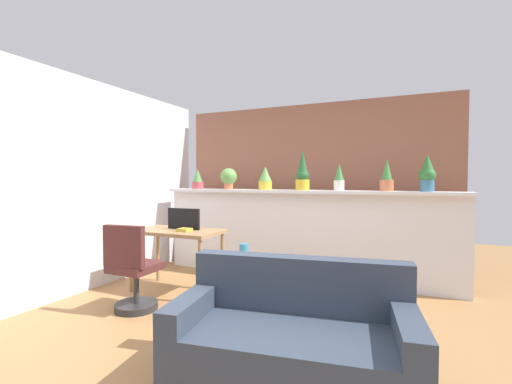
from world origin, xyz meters
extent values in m
plane|color=#9E7042|center=(0.00, 0.00, 0.00)|extent=(12.00, 12.00, 0.00)
cube|color=silver|center=(0.00, 2.00, 0.59)|extent=(4.09, 0.16, 1.18)
cube|color=silver|center=(0.00, 1.96, 1.20)|extent=(4.09, 0.33, 0.04)
cube|color=#935B47|center=(0.00, 2.60, 1.25)|extent=(4.09, 0.10, 2.50)
cube|color=silver|center=(-2.29, 0.40, 1.30)|extent=(0.12, 4.40, 2.60)
cylinder|color=#B7474C|center=(-1.61, 1.94, 1.28)|extent=(0.18, 0.18, 0.11)
cone|color=#4C9347|center=(-1.61, 1.94, 1.43)|extent=(0.14, 0.14, 0.20)
cylinder|color=#C66B42|center=(-1.07, 1.93, 1.27)|extent=(0.13, 0.13, 0.10)
sphere|color=#669E4C|center=(-1.07, 1.93, 1.41)|extent=(0.24, 0.24, 0.24)
cylinder|color=gold|center=(-0.51, 1.99, 1.28)|extent=(0.19, 0.19, 0.11)
cone|color=#669E4C|center=(-0.51, 1.99, 1.44)|extent=(0.19, 0.19, 0.22)
cylinder|color=gold|center=(0.06, 1.92, 1.29)|extent=(0.19, 0.19, 0.14)
sphere|color=#235B2D|center=(0.06, 1.92, 1.42)|extent=(0.17, 0.17, 0.17)
cone|color=#235B2D|center=(0.06, 1.92, 1.60)|extent=(0.14, 0.14, 0.30)
cylinder|color=silver|center=(0.53, 2.00, 1.29)|extent=(0.13, 0.13, 0.13)
cone|color=#3D843D|center=(0.53, 2.00, 1.46)|extent=(0.12, 0.12, 0.22)
cylinder|color=#C66B42|center=(1.11, 1.98, 1.29)|extent=(0.16, 0.16, 0.14)
cone|color=#3D843D|center=(1.11, 1.98, 1.49)|extent=(0.13, 0.13, 0.26)
cylinder|color=#386B84|center=(1.56, 1.99, 1.29)|extent=(0.15, 0.15, 0.14)
sphere|color=#2D7033|center=(1.56, 1.99, 1.41)|extent=(0.18, 0.18, 0.18)
cone|color=#2D7033|center=(1.56, 1.99, 1.55)|extent=(0.16, 0.16, 0.21)
cylinder|color=#99754C|center=(-1.73, 0.64, 0.35)|extent=(0.04, 0.04, 0.71)
cylinder|color=#99754C|center=(-0.73, 0.64, 0.35)|extent=(0.04, 0.04, 0.71)
cylinder|color=#99754C|center=(-1.73, 1.14, 0.35)|extent=(0.04, 0.04, 0.71)
cylinder|color=#99754C|center=(-0.73, 1.14, 0.35)|extent=(0.04, 0.04, 0.71)
cube|color=#99754C|center=(-1.23, 0.89, 0.73)|extent=(1.10, 0.60, 0.04)
cube|color=black|center=(-1.18, 0.97, 0.88)|extent=(0.45, 0.04, 0.26)
cylinder|color=#262628|center=(-1.23, 0.21, 0.04)|extent=(0.44, 0.44, 0.07)
cylinder|color=#333333|center=(-1.23, 0.21, 0.24)|extent=(0.06, 0.06, 0.34)
cube|color=#4C2323|center=(-1.23, 0.21, 0.45)|extent=(0.44, 0.44, 0.08)
cube|color=#4C2323|center=(-1.21, 0.02, 0.70)|extent=(0.45, 0.12, 0.42)
cube|color=silver|center=(-0.30, 0.79, 0.25)|extent=(0.40, 0.40, 0.50)
cube|color=black|center=(-0.30, 0.60, 0.25)|extent=(0.28, 0.04, 0.28)
cylinder|color=teal|center=(-0.26, 0.78, 0.58)|extent=(0.10, 0.10, 0.17)
cube|color=gold|center=(-1.06, 0.83, 0.77)|extent=(0.14, 0.14, 0.04)
cube|color=#333D4C|center=(0.69, -0.45, 0.20)|extent=(1.66, 0.98, 0.40)
cube|color=#333D4C|center=(0.64, -0.16, 0.60)|extent=(1.57, 0.39, 0.40)
cube|color=#333D4C|center=(-0.01, -0.56, 0.48)|extent=(0.27, 0.78, 0.16)
cube|color=#333D4C|center=(1.38, -0.35, 0.48)|extent=(0.27, 0.78, 0.16)
camera|label=1|loc=(1.37, -2.57, 1.36)|focal=24.37mm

